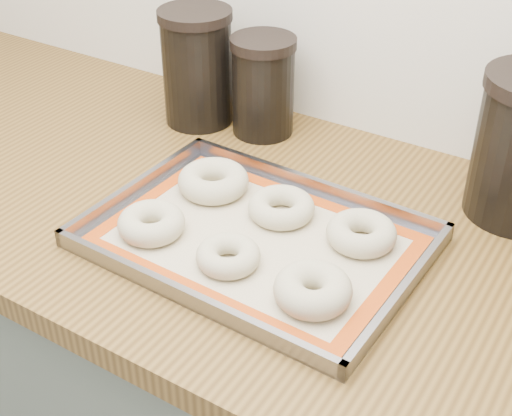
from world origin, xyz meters
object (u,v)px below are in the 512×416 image
Objects in this scene: bagel_front_right at (313,289)px; canister_left at (197,67)px; bagel_back_mid at (281,207)px; bagel_front_left at (151,223)px; bagel_back_left at (213,181)px; canister_mid at (263,86)px; baking_tray at (256,239)px; bagel_front_mid at (228,256)px; bagel_back_right at (361,233)px.

bagel_front_right is 0.48× the size of canister_left.
bagel_front_right is 1.01× the size of bagel_back_mid.
bagel_front_right is at bearing -1.55° from bagel_front_left.
bagel_back_mid is 0.37m from canister_left.
bagel_back_left is 0.63× the size of canister_mid.
bagel_front_mid reaches higher than baking_tray.
bagel_front_left is at bearing -154.45° from baking_tray.
bagel_front_mid is at bearing -48.98° from bagel_back_left.
canister_mid reaches higher than baking_tray.
bagel_back_right is at bearing -0.26° from bagel_back_left.
bagel_front_mid is at bearing -65.11° from canister_mid.
canister_mid reaches higher than bagel_front_mid.
bagel_front_left is at bearing -64.77° from canister_left.
bagel_back_mid is 0.56× the size of canister_mid.
bagel_front_mid is 0.13m from bagel_front_right.
canister_mid is (-0.17, 0.29, 0.08)m from baking_tray.
canister_mid reaches higher than bagel_back_mid.
bagel_front_left is at bearing -94.46° from bagel_back_left.
bagel_front_right is (0.27, -0.01, 0.00)m from bagel_front_left.
canister_left is (-0.17, 0.20, 0.08)m from bagel_back_left.
bagel_back_right is at bearing -24.99° from canister_left.
bagel_back_left reaches higher than bagel_back_mid.
canister_mid is at bearing 129.26° from bagel_front_right.
canister_left reaches higher than bagel_back_left.
canister_mid is (0.12, 0.02, -0.02)m from canister_left.
bagel_back_right is at bearing 1.06° from bagel_back_mid.
bagel_back_left is at bearing 150.13° from bagel_front_right.
bagel_back_mid is (0.00, 0.14, 0.00)m from bagel_front_mid.
canister_left reaches higher than canister_mid.
canister_mid reaches higher than bagel_front_right.
bagel_back_left reaches higher than baking_tray.
bagel_front_right is at bearing -29.10° from baking_tray.
baking_tray is at bearing -89.98° from bagel_back_mid.
bagel_back_left reaches higher than bagel_front_mid.
bagel_front_mid is at bearing 177.89° from bagel_front_right.
bagel_front_right is at bearing -50.74° from canister_mid.
bagel_back_mid is 1.00× the size of bagel_back_right.
bagel_back_left is at bearing 179.74° from bagel_back_right.
bagel_back_right reaches higher than bagel_front_mid.
canister_left reaches higher than bagel_front_mid.
baking_tray is 0.15m from bagel_back_right.
bagel_back_right is (0.27, 0.14, -0.00)m from bagel_front_left.
baking_tray is 0.15m from bagel_back_left.
bagel_front_left is 0.88× the size of bagel_back_left.
canister_mid is (-0.17, 0.22, 0.07)m from bagel_back_mid.
canister_mid is (-0.30, 0.22, 0.07)m from bagel_back_right.
baking_tray is 2.66× the size of canister_mid.
canister_left is 1.19× the size of canister_mid.
bagel_front_mid is 0.79× the size of bagel_back_left.
bagel_back_left is at bearing 178.38° from bagel_back_mid.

